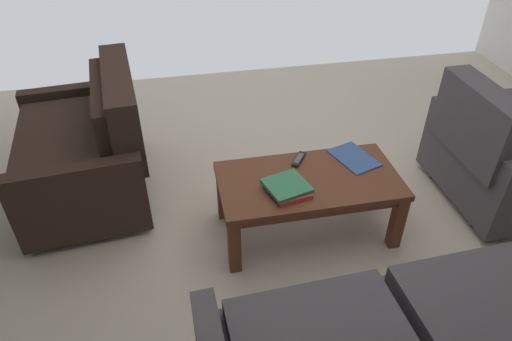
{
  "coord_description": "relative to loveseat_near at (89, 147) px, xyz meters",
  "views": [
    {
      "loc": [
        0.75,
        2.16,
        2.11
      ],
      "look_at": [
        0.44,
        0.63,
        0.95
      ],
      "focal_mm": 32.26,
      "sensor_mm": 36.0,
      "label": 1
    }
  ],
  "objects": [
    {
      "name": "coffee_table",
      "position": [
        -1.34,
        0.69,
        -0.02
      ],
      "size": [
        1.09,
        0.56,
        0.43
      ],
      "color": "brown",
      "rests_on": "ground"
    },
    {
      "name": "loveseat_near",
      "position": [
        0.0,
        0.0,
        0.0
      ],
      "size": [
        0.91,
        1.23,
        0.89
      ],
      "color": "black",
      "rests_on": "ground"
    },
    {
      "name": "book_stack",
      "position": [
        -1.18,
        0.78,
        0.08
      ],
      "size": [
        0.29,
        0.28,
        0.05
      ],
      "color": "#C63833",
      "rests_on": "coffee_table"
    },
    {
      "name": "tv_remote",
      "position": [
        -1.33,
        0.5,
        0.06
      ],
      "size": [
        0.13,
        0.16,
        0.02
      ],
      "color": "black",
      "rests_on": "coffee_table"
    },
    {
      "name": "loose_magazine",
      "position": [
        -1.68,
        0.55,
        0.06
      ],
      "size": [
        0.3,
        0.36,
        0.01
      ],
      "primitive_type": "cube",
      "rotation": [
        0.0,
        0.0,
        3.46
      ],
      "color": "#385693",
      "rests_on": "coffee_table"
    },
    {
      "name": "armchair_side",
      "position": [
        -2.73,
        0.62,
        -0.01
      ],
      "size": [
        0.82,
        0.9,
        0.87
      ],
      "color": "black",
      "rests_on": "ground"
    },
    {
      "name": "ground_plane",
      "position": [
        -1.35,
        0.6,
        -0.38
      ],
      "size": [
        5.73,
        4.83,
        0.01
      ],
      "primitive_type": "cube",
      "color": "beige"
    }
  ]
}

